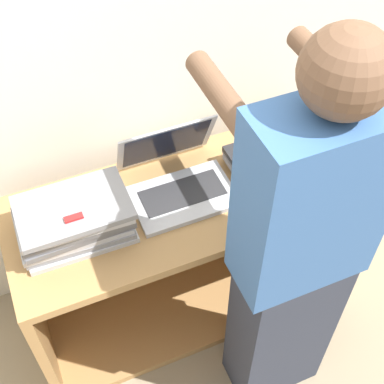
% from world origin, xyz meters
% --- Properties ---
extents(ground_plane, '(12.00, 12.00, 0.00)m').
position_xyz_m(ground_plane, '(0.00, 0.00, 0.00)').
color(ground_plane, gray).
extents(wall_back, '(8.00, 0.05, 2.40)m').
position_xyz_m(wall_back, '(0.00, 0.64, 1.20)').
color(wall_back, silver).
rests_on(wall_back, ground_plane).
extents(cart, '(1.31, 0.53, 0.71)m').
position_xyz_m(cart, '(0.00, 0.34, 0.36)').
color(cart, '#A87A47').
rests_on(cart, ground_plane).
extents(laptop_open, '(0.37, 0.34, 0.24)m').
position_xyz_m(laptop_open, '(0.00, 0.32, 0.76)').
color(laptop_open, '#B7B7BC').
rests_on(laptop_open, cart).
extents(laptop_stack_left, '(0.39, 0.26, 0.15)m').
position_xyz_m(laptop_stack_left, '(-0.40, 0.27, 0.79)').
color(laptop_stack_left, '#B7B7BC').
rests_on(laptop_stack_left, cart).
extents(laptop_stack_right, '(0.39, 0.26, 0.08)m').
position_xyz_m(laptop_stack_right, '(0.40, 0.27, 0.75)').
color(laptop_stack_right, '#B7B7BC').
rests_on(laptop_stack_right, cart).
extents(person, '(0.40, 0.53, 1.62)m').
position_xyz_m(person, '(0.20, -0.18, 0.81)').
color(person, '#2D3342').
rests_on(person, ground_plane).
extents(inventory_tag, '(0.06, 0.02, 0.01)m').
position_xyz_m(inventory_tag, '(-0.40, 0.21, 0.86)').
color(inventory_tag, red).
rests_on(inventory_tag, laptop_stack_left).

